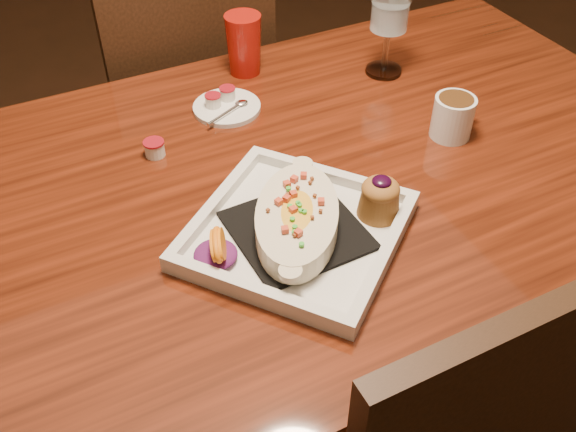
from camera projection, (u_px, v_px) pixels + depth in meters
name	position (u px, v px, depth m)	size (l,w,h in m)	color
floor	(294.00, 407.00, 1.61)	(7.00, 7.00, 0.00)	black
table	(296.00, 216.00, 1.17)	(1.50, 0.90, 0.75)	maroon
chair_far	(186.00, 113.00, 1.69)	(0.42, 0.42, 0.93)	black
plate	(303.00, 223.00, 0.98)	(0.42, 0.42, 0.08)	silver
coffee_mug	(454.00, 115.00, 1.17)	(0.11, 0.08, 0.08)	silver
goblet	(390.00, 13.00, 1.28)	(0.09, 0.09, 0.19)	silver
saucer	(225.00, 106.00, 1.25)	(0.13, 0.13, 0.09)	silver
creamer_loose	(154.00, 148.00, 1.14)	(0.04, 0.04, 0.03)	silver
red_tumbler	(244.00, 44.00, 1.33)	(0.08, 0.08, 0.13)	#A2130B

